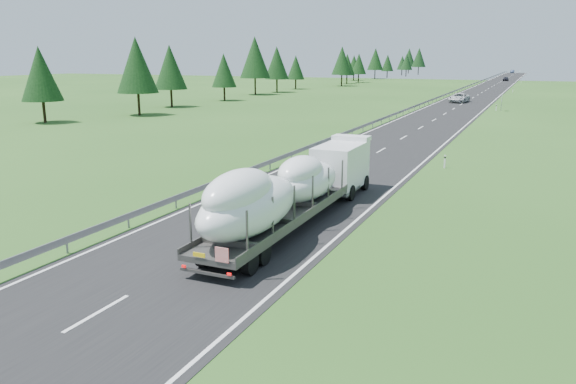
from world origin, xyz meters
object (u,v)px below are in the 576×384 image
at_px(highway_sign, 502,99).
at_px(boat_truck, 291,187).
at_px(distant_van, 459,98).
at_px(distant_car_dark, 506,79).
at_px(distant_car_blue, 512,71).

bearing_deg(highway_sign, boat_truck, -94.39).
xyz_separation_m(distant_van, distant_car_dark, (2.04, 100.87, -0.14)).
xyz_separation_m(distant_van, distant_car_blue, (-0.84, 202.76, -0.11)).
distance_m(highway_sign, distant_van, 16.69).
relative_size(highway_sign, boat_truck, 0.14).
bearing_deg(boat_truck, distant_car_dark, 90.28).
bearing_deg(distant_car_blue, distant_car_dark, -85.76).
bearing_deg(distant_van, distant_car_dark, 94.20).
xyz_separation_m(distant_car_dark, distant_car_blue, (-2.88, 101.89, 0.03)).
relative_size(distant_car_dark, distant_car_blue, 0.93).
height_order(boat_truck, distant_van, boat_truck).
xyz_separation_m(boat_truck, distant_car_dark, (-0.90, 183.90, -1.33)).
bearing_deg(distant_car_blue, highway_sign, -85.00).
bearing_deg(distant_car_blue, boat_truck, -86.62).
distance_m(distant_van, distant_car_dark, 100.90).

